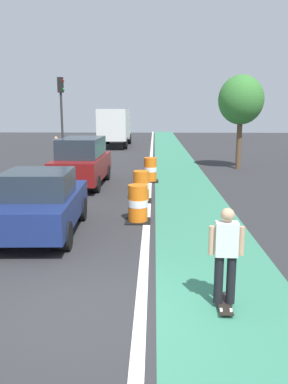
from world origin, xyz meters
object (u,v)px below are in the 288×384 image
object	(u,v)px
parked_sedan_nearest	(41,203)
traffic_barrel_mid	(141,187)
pedestrian_waiting	(56,149)
skateboarder_on_lane	(226,255)
parked_suv_second	(82,161)
traffic_light_corner	(61,104)
street_tree_sidewalk	(241,100)
delivery_truck_down_block	(115,125)
pedestrian_crossing	(71,148)
traffic_barrel_back	(150,170)
traffic_barrel_front	(138,204)

from	to	relation	value
parked_sedan_nearest	traffic_barrel_mid	xyz separation A→B (m)	(2.47, 3.81, -0.30)
pedestrian_waiting	skateboarder_on_lane	bearing A→B (deg)	-68.20
parked_suv_second	traffic_light_corner	distance (m)	8.79
street_tree_sidewalk	delivery_truck_down_block	bearing A→B (deg)	121.62
parked_suv_second	pedestrian_crossing	bearing A→B (deg)	104.97
skateboarder_on_lane	traffic_barrel_back	xyz separation A→B (m)	(-1.34, 11.54, -0.38)
skateboarder_on_lane	pedestrian_waiting	distance (m)	19.00
parked_suv_second	pedestrian_waiting	world-z (taller)	parked_suv_second
traffic_light_corner	delivery_truck_down_block	bearing A→B (deg)	76.97
delivery_truck_down_block	pedestrian_waiting	world-z (taller)	delivery_truck_down_block
traffic_barrel_front	pedestrian_crossing	size ratio (longest dim) A/B	0.68
parked_suv_second	traffic_barrel_mid	world-z (taller)	parked_suv_second
delivery_truck_down_block	street_tree_sidewalk	size ratio (longest dim) A/B	1.52
skateboarder_on_lane	parked_suv_second	world-z (taller)	parked_suv_second
street_tree_sidewalk	skateboarder_on_lane	bearing A→B (deg)	-102.39
parked_sedan_nearest	parked_suv_second	distance (m)	6.74
parked_suv_second	parked_sedan_nearest	bearing A→B (deg)	-88.84
traffic_barrel_back	traffic_light_corner	world-z (taller)	traffic_light_corner
street_tree_sidewalk	traffic_barrel_mid	bearing A→B (deg)	-122.28
skateboarder_on_lane	parked_sedan_nearest	distance (m)	5.59
parked_suv_second	skateboarder_on_lane	bearing A→B (deg)	-68.19
parked_sedan_nearest	pedestrian_crossing	world-z (taller)	parked_sedan_nearest
traffic_barrel_front	pedestrian_waiting	distance (m)	13.74
parked_sedan_nearest	traffic_barrel_back	bearing A→B (deg)	70.40
traffic_barrel_back	pedestrian_crossing	xyz separation A→B (m)	(-4.95, 6.71, 0.33)
traffic_light_corner	traffic_barrel_front	bearing A→B (deg)	-68.87
parked_suv_second	delivery_truck_down_block	bearing A→B (deg)	91.02
parked_sedan_nearest	delivery_truck_down_block	world-z (taller)	delivery_truck_down_block
delivery_truck_down_block	pedestrian_waiting	xyz separation A→B (m)	(-2.51, -10.93, -0.98)
traffic_barrel_back	parked_sedan_nearest	bearing A→B (deg)	-109.60
traffic_barrel_mid	pedestrian_waiting	bearing A→B (deg)	118.51
parked_suv_second	traffic_light_corner	world-z (taller)	traffic_light_corner
parked_sedan_nearest	traffic_barrel_front	xyz separation A→B (m)	(2.46, 1.21, -0.30)
skateboarder_on_lane	street_tree_sidewalk	distance (m)	16.23
parked_suv_second	traffic_barrel_front	bearing A→B (deg)	-64.87
traffic_barrel_mid	pedestrian_crossing	xyz separation A→B (m)	(-4.66, 10.62, 0.33)
traffic_barrel_mid	street_tree_sidewalk	bearing A→B (deg)	57.72
skateboarder_on_lane	pedestrian_crossing	xyz separation A→B (m)	(-6.28, 18.25, -0.05)
pedestrian_waiting	traffic_barrel_front	bearing A→B (deg)	-66.72
street_tree_sidewalk	traffic_light_corner	bearing A→B (deg)	164.03
traffic_barrel_back	parked_suv_second	bearing A→B (deg)	-161.16
traffic_light_corner	pedestrian_crossing	world-z (taller)	traffic_light_corner
parked_sedan_nearest	traffic_barrel_mid	world-z (taller)	parked_sedan_nearest
pedestrian_waiting	parked_suv_second	bearing A→B (deg)	-68.21
traffic_barrel_front	pedestrian_crossing	xyz separation A→B (m)	(-4.65, 13.23, 0.33)
skateboarder_on_lane	parked_suv_second	size ratio (longest dim) A/B	0.36
parked_suv_second	pedestrian_crossing	distance (m)	7.97
parked_suv_second	traffic_barrel_back	distance (m)	3.09
parked_suv_second	street_tree_sidewalk	size ratio (longest dim) A/B	0.93
traffic_barrel_mid	parked_suv_second	bearing A→B (deg)	131.69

